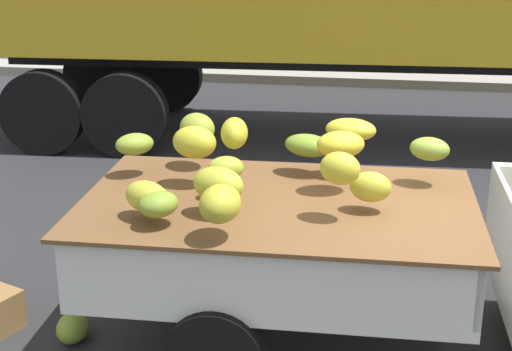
% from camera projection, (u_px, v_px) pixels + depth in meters
% --- Properties ---
extents(ground, '(220.00, 220.00, 0.00)m').
position_uv_depth(ground, '(472.00, 341.00, 5.72)').
color(ground, '#28282B').
extents(curb_strip, '(80.00, 0.80, 0.16)m').
position_uv_depth(curb_strip, '(423.00, 80.00, 13.96)').
color(curb_strip, gray).
rests_on(curb_strip, ground).
extents(fallen_banana_bunch_near_tailgate, '(0.26, 0.33, 0.21)m').
position_uv_depth(fallen_banana_bunch_near_tailgate, '(73.00, 328.00, 5.70)').
color(fallen_banana_bunch_near_tailgate, olive).
rests_on(fallen_banana_bunch_near_tailgate, ground).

